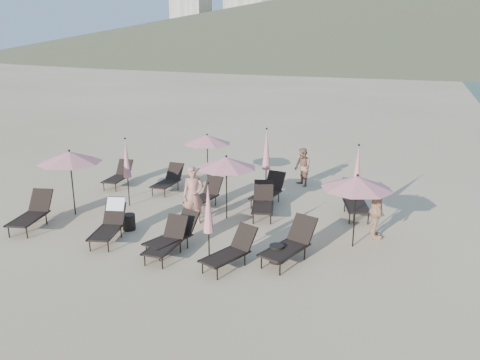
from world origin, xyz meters
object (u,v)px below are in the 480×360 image
at_px(lounger_10, 263,202).
at_px(lounger_9, 269,190).
at_px(side_table_1, 277,254).
at_px(umbrella_closed_1, 357,169).
at_px(lounger_5, 290,243).
at_px(umbrella_open_0, 70,157).
at_px(lounger_6, 119,175).
at_px(umbrella_open_3, 207,140).
at_px(beachgoer_c, 376,210).
at_px(umbrella_closed_0, 208,209).
at_px(lounger_4, 231,250).
at_px(umbrella_open_2, 357,183).
at_px(lounger_0, 32,213).
at_px(lounger_7, 168,180).
at_px(lounger_11, 355,201).
at_px(lounger_8, 205,195).
at_px(umbrella_closed_2, 126,159).
at_px(umbrella_open_1, 226,163).
at_px(side_table_0, 129,222).
at_px(lounger_1, 110,223).
at_px(lounger_2, 174,234).
at_px(beachgoer_a, 193,195).
at_px(umbrella_closed_3, 266,150).
at_px(beachgoer_b, 303,167).

bearing_deg(lounger_10, lounger_9, 82.85).
bearing_deg(side_table_1, umbrella_closed_1, 67.69).
distance_m(lounger_5, umbrella_open_0, 7.79).
distance_m(lounger_5, lounger_6, 9.21).
height_order(umbrella_open_3, beachgoer_c, umbrella_open_3).
bearing_deg(lounger_6, umbrella_closed_0, -46.59).
distance_m(lounger_4, lounger_9, 5.14).
bearing_deg(umbrella_open_2, lounger_0, -166.80).
height_order(lounger_4, lounger_7, lounger_7).
bearing_deg(beachgoer_c, lounger_11, 9.17).
xyz_separation_m(lounger_6, umbrella_open_2, (9.65, -2.56, 1.42)).
height_order(lounger_9, umbrella_open_2, umbrella_open_2).
bearing_deg(lounger_8, umbrella_open_0, -141.08).
distance_m(lounger_0, lounger_6, 4.77).
bearing_deg(lounger_6, beachgoer_c, -17.15).
relative_size(lounger_5, umbrella_closed_2, 0.79).
height_order(umbrella_open_1, beachgoer_c, umbrella_open_1).
bearing_deg(umbrella_closed_1, lounger_7, 172.90).
xyz_separation_m(umbrella_closed_2, side_table_0, (1.29, -1.88, -1.45)).
distance_m(lounger_7, umbrella_closed_1, 7.37).
xyz_separation_m(lounger_7, side_table_1, (5.75, -4.41, -0.22)).
bearing_deg(umbrella_open_0, umbrella_open_1, 17.50).
bearing_deg(lounger_0, lounger_1, -12.71).
height_order(lounger_0, lounger_4, lounger_0).
height_order(lounger_8, umbrella_closed_2, umbrella_closed_2).
xyz_separation_m(lounger_0, lounger_2, (4.85, 0.20, -0.04)).
height_order(lounger_0, umbrella_open_3, umbrella_open_3).
xyz_separation_m(lounger_6, beachgoer_a, (4.69, -2.59, 0.48)).
distance_m(lounger_1, umbrella_closed_2, 3.20).
bearing_deg(lounger_8, lounger_9, 38.69).
relative_size(lounger_10, umbrella_closed_3, 0.71).
relative_size(lounger_2, umbrella_open_2, 0.84).
distance_m(lounger_7, side_table_0, 4.04).
bearing_deg(umbrella_open_2, lounger_10, 155.28).
distance_m(lounger_9, beachgoer_b, 2.63).
bearing_deg(lounger_1, lounger_0, 166.40).
distance_m(lounger_8, umbrella_closed_1, 5.24).
height_order(lounger_4, umbrella_open_3, umbrella_open_3).
bearing_deg(side_table_1, beachgoer_c, 50.03).
height_order(lounger_0, lounger_7, lounger_0).
bearing_deg(lounger_7, beachgoer_b, 27.77).
bearing_deg(umbrella_open_1, lounger_4, -64.91).
relative_size(lounger_4, umbrella_open_1, 0.82).
xyz_separation_m(lounger_11, beachgoer_b, (-2.47, 2.63, 0.27)).
xyz_separation_m(umbrella_open_1, umbrella_closed_2, (-3.68, -0.12, -0.17)).
bearing_deg(umbrella_closed_0, lounger_4, 30.49).
distance_m(lounger_0, lounger_7, 5.26).
bearing_deg(lounger_6, beachgoer_a, -36.57).
xyz_separation_m(lounger_0, lounger_9, (6.02, 4.91, -0.01)).
bearing_deg(lounger_9, lounger_10, -73.94).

